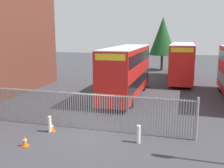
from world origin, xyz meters
TOP-DOWN VIEW (x-y plane):
  - ground_plane at (0.00, 8.00)m, footprint 100.00×100.00m
  - palisade_fence at (-1.51, 0.00)m, footprint 14.58×0.14m
  - double_decker_bus_near_gate at (0.08, 8.60)m, footprint 2.54×10.81m
  - double_decker_bus_behind_fence_right at (4.70, 17.81)m, footprint 2.54×10.81m
  - bollard_near_left at (-2.32, -1.00)m, footprint 0.20×0.20m
  - bollard_center_front at (2.84, -1.14)m, footprint 0.20×0.20m
  - traffic_cone_by_gate at (-2.25, -0.90)m, footprint 0.34×0.34m
  - traffic_cone_mid_forecourt at (-2.59, -3.06)m, footprint 0.34×0.34m
  - tree_tall_back at (1.69, 26.55)m, footprint 3.92×3.92m

SIDE VIEW (x-z plane):
  - ground_plane at x=0.00m, z-range 0.00..0.00m
  - traffic_cone_by_gate at x=-2.25m, z-range -0.01..0.58m
  - traffic_cone_mid_forecourt at x=-2.59m, z-range -0.01..0.58m
  - bollard_near_left at x=-2.32m, z-range 0.00..0.95m
  - bollard_center_front at x=2.84m, z-range 0.00..0.95m
  - palisade_fence at x=-1.51m, z-range 0.01..2.36m
  - double_decker_bus_near_gate at x=0.08m, z-range 0.21..4.63m
  - double_decker_bus_behind_fence_right at x=4.70m, z-range 0.21..4.63m
  - tree_tall_back at x=1.69m, z-range 1.16..9.13m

